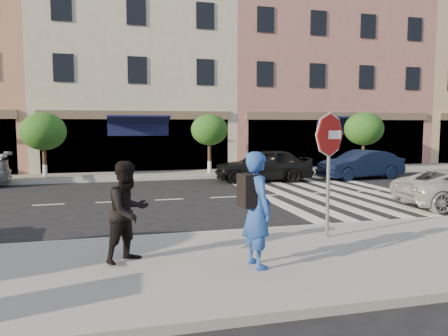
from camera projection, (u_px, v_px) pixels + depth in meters
ground at (189, 224)px, 11.58m from camera, size 120.00×120.00×0.00m
sidewalk_near at (225, 266)px, 7.96m from camera, size 60.00×4.50×0.15m
sidewalk_far at (151, 175)px, 22.16m from camera, size 60.00×3.00×0.15m
building_centre at (133, 79)px, 27.27m from camera, size 11.00×9.00×11.00m
building_east_mid at (309, 69)px, 30.19m from camera, size 13.00×9.00×13.00m
street_tree_wb at (43, 132)px, 20.49m from camera, size 2.10×2.10×3.06m
street_tree_c at (209, 130)px, 22.50m from camera, size 1.90×1.90×3.04m
street_tree_ea at (364, 129)px, 24.76m from camera, size 2.20×2.20×3.19m
stop_sign at (329, 148)px, 9.51m from camera, size 0.98×0.13×2.76m
photographer at (257, 210)px, 7.60m from camera, size 0.59×0.80×2.04m
walker at (128, 212)px, 7.90m from camera, size 1.14×1.10×1.85m
car_far_mid at (263, 165)px, 20.33m from camera, size 4.69×2.30×1.54m
car_far_right at (361, 165)px, 21.30m from camera, size 4.36×1.90×1.39m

